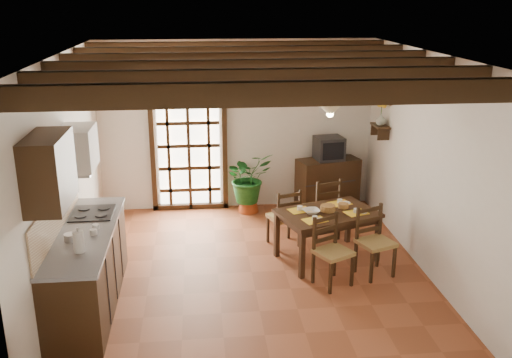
{
  "coord_description": "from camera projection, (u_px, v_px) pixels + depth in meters",
  "views": [
    {
      "loc": [
        -0.64,
        -6.69,
        3.46
      ],
      "look_at": [
        0.1,
        0.4,
        1.15
      ],
      "focal_mm": 40.0,
      "sensor_mm": 36.0,
      "label": 1
    }
  ],
  "objects": [
    {
      "name": "chair_far_left",
      "position": [
        284.0,
        227.0,
        8.2
      ],
      "size": [
        0.5,
        0.49,
        0.86
      ],
      "rotation": [
        0.0,
        0.0,
        3.47
      ],
      "color": "olive",
      "rests_on": "ground_plane"
    },
    {
      "name": "range_hood",
      "position": [
        78.0,
        149.0,
        6.68
      ],
      "size": [
        0.38,
        0.6,
        0.54
      ],
      "color": "white",
      "rests_on": "room_shell"
    },
    {
      "name": "table_setting",
      "position": [
        328.0,
        214.0,
        7.64
      ],
      "size": [
        0.93,
        0.62,
        0.09
      ],
      "rotation": [
        0.0,
        0.0,
        0.33
      ],
      "color": "yellow",
      "rests_on": "dining_table"
    },
    {
      "name": "counter_items",
      "position": [
        85.0,
        225.0,
        6.49
      ],
      "size": [
        0.5,
        1.43,
        0.25
      ],
      "color": "black",
      "rests_on": "kitchen_counter"
    },
    {
      "name": "chair_near_right",
      "position": [
        374.0,
        254.0,
        7.33
      ],
      "size": [
        0.53,
        0.52,
        0.9
      ],
      "rotation": [
        0.0,
        0.0,
        0.36
      ],
      "color": "olive",
      "rests_on": "ground_plane"
    },
    {
      "name": "french_door",
      "position": [
        189.0,
        141.0,
        9.34
      ],
      "size": [
        1.26,
        0.11,
        2.32
      ],
      "color": "white",
      "rests_on": "ground_plane"
    },
    {
      "name": "plant_pot",
      "position": [
        248.0,
        205.0,
        9.51
      ],
      "size": [
        0.34,
        0.34,
        0.21
      ],
      "primitive_type": "cone",
      "color": "#913715",
      "rests_on": "ground_plane"
    },
    {
      "name": "pendant_lamp",
      "position": [
        330.0,
        108.0,
        7.3
      ],
      "size": [
        0.36,
        0.36,
        0.84
      ],
      "color": "black",
      "rests_on": "room_shell"
    },
    {
      "name": "wall_shelf",
      "position": [
        380.0,
        128.0,
        8.72
      ],
      "size": [
        0.2,
        0.42,
        0.2
      ],
      "color": "black",
      "rests_on": "room_shell"
    },
    {
      "name": "chair_far_right",
      "position": [
        322.0,
        219.0,
        8.44
      ],
      "size": [
        0.54,
        0.53,
        0.95
      ],
      "rotation": [
        0.0,
        0.0,
        3.45
      ],
      "color": "olive",
      "rests_on": "ground_plane"
    },
    {
      "name": "crt_tv",
      "position": [
        329.0,
        148.0,
        9.39
      ],
      "size": [
        0.49,
        0.46,
        0.38
      ],
      "rotation": [
        0.0,
        0.0,
        0.14
      ],
      "color": "black",
      "rests_on": "sideboard"
    },
    {
      "name": "ground_plane",
      "position": [
        252.0,
        272.0,
        7.46
      ],
      "size": [
        5.0,
        5.0,
        0.0
      ],
      "primitive_type": "plane",
      "color": "brown"
    },
    {
      "name": "shelf_flowers",
      "position": [
        382.0,
        106.0,
        8.61
      ],
      "size": [
        0.14,
        0.14,
        0.36
      ],
      "color": "yellow",
      "rests_on": "shelf_vase"
    },
    {
      "name": "room_shell",
      "position": [
        251.0,
        137.0,
        6.9
      ],
      "size": [
        4.52,
        5.02,
        2.81
      ],
      "color": "silver",
      "rests_on": "ground_plane"
    },
    {
      "name": "dining_table",
      "position": [
        327.0,
        218.0,
        7.66
      ],
      "size": [
        1.47,
        1.18,
        0.69
      ],
      "rotation": [
        0.0,
        0.0,
        0.33
      ],
      "color": "black",
      "rests_on": "ground_plane"
    },
    {
      "name": "potted_plant",
      "position": [
        248.0,
        179.0,
        9.37
      ],
      "size": [
        2.5,
        2.36,
        2.2
      ],
      "primitive_type": "imported",
      "rotation": [
        0.0,
        0.0,
        0.43
      ],
      "color": "#144C19",
      "rests_on": "ground_plane"
    },
    {
      "name": "fuse_box",
      "position": [
        327.0,
        103.0,
        9.42
      ],
      "size": [
        0.25,
        0.03,
        0.32
      ],
      "primitive_type": "cube",
      "color": "white",
      "rests_on": "room_shell"
    },
    {
      "name": "upper_cabinet",
      "position": [
        49.0,
        171.0,
        5.46
      ],
      "size": [
        0.35,
        0.8,
        0.7
      ],
      "primitive_type": "cube",
      "color": "black",
      "rests_on": "room_shell"
    },
    {
      "name": "sideboard",
      "position": [
        327.0,
        184.0,
        9.58
      ],
      "size": [
        1.1,
        0.7,
        0.86
      ],
      "primitive_type": "cube",
      "rotation": [
        0.0,
        0.0,
        0.26
      ],
      "color": "black",
      "rests_on": "ground_plane"
    },
    {
      "name": "ceiling_beams",
      "position": [
        251.0,
        64.0,
        6.63
      ],
      "size": [
        4.5,
        4.34,
        0.2
      ],
      "color": "black",
      "rests_on": "room_shell"
    },
    {
      "name": "framed_picture",
      "position": [
        388.0,
        93.0,
        8.56
      ],
      "size": [
        0.03,
        0.32,
        0.32
      ],
      "color": "brown",
      "rests_on": "room_shell"
    },
    {
      "name": "table_bowl",
      "position": [
        311.0,
        211.0,
        7.57
      ],
      "size": [
        0.24,
        0.24,
        0.05
      ],
      "primitive_type": "imported",
      "rotation": [
        0.0,
        0.0,
        0.12
      ],
      "color": "white",
      "rests_on": "dining_table"
    },
    {
      "name": "shelf_vase",
      "position": [
        381.0,
        119.0,
        8.68
      ],
      "size": [
        0.15,
        0.15,
        0.15
      ],
      "primitive_type": "imported",
      "color": "#B2BFB2",
      "rests_on": "wall_shelf"
    },
    {
      "name": "kitchen_counter",
      "position": [
        88.0,
        267.0,
        6.56
      ],
      "size": [
        0.64,
        2.25,
        1.38
      ],
      "color": "black",
      "rests_on": "ground_plane"
    },
    {
      "name": "chair_near_left",
      "position": [
        332.0,
        264.0,
        7.07
      ],
      "size": [
        0.54,
        0.53,
        0.88
      ],
      "rotation": [
        0.0,
        0.0,
        0.48
      ],
      "color": "olive",
      "rests_on": "ground_plane"
    }
  ]
}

